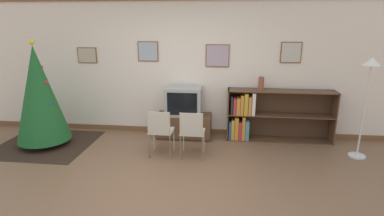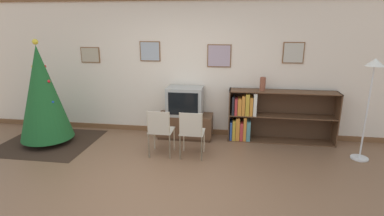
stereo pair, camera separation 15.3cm
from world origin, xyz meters
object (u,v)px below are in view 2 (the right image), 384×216
at_px(folding_chair_left, 160,130).
at_px(bookshelf, 262,116).
at_px(christmas_tree, 42,93).
at_px(folding_chair_right, 192,131).
at_px(vase, 263,84).
at_px(television, 185,101).
at_px(standing_lamp, 372,83).
at_px(tv_console, 185,126).

relative_size(folding_chair_left, bookshelf, 0.41).
distance_m(christmas_tree, folding_chair_right, 2.85).
height_order(christmas_tree, bookshelf, christmas_tree).
xyz_separation_m(folding_chair_right, bookshelf, (1.21, 0.99, 0.01)).
bearing_deg(vase, bookshelf, 28.24).
bearing_deg(christmas_tree, television, 14.68).
relative_size(television, folding_chair_right, 0.84).
distance_m(christmas_tree, television, 2.62).
relative_size(christmas_tree, standing_lamp, 1.15).
bearing_deg(christmas_tree, folding_chair_left, -6.66).
xyz_separation_m(tv_console, folding_chair_right, (0.27, -0.93, 0.24)).
height_order(christmas_tree, vase, christmas_tree).
distance_m(tv_console, bookshelf, 1.50).
xyz_separation_m(christmas_tree, tv_console, (2.52, 0.66, -0.73)).
bearing_deg(folding_chair_right, folding_chair_left, 180.00).
height_order(christmas_tree, folding_chair_right, christmas_tree).
distance_m(christmas_tree, bookshelf, 4.10).
xyz_separation_m(christmas_tree, vase, (3.97, 0.72, 0.15)).
relative_size(folding_chair_left, vase, 3.23).
bearing_deg(vase, standing_lamp, -20.65).
distance_m(tv_console, standing_lamp, 3.28).
bearing_deg(vase, folding_chair_right, -140.37).
xyz_separation_m(folding_chair_left, vase, (1.72, 0.98, 0.64)).
bearing_deg(tv_console, standing_lamp, -10.26).
distance_m(tv_console, television, 0.51).
xyz_separation_m(television, bookshelf, (1.48, 0.07, -0.26)).
bearing_deg(standing_lamp, folding_chair_left, -173.60).
height_order(folding_chair_right, bookshelf, bookshelf).
xyz_separation_m(christmas_tree, bookshelf, (4.00, 0.73, -0.48)).
height_order(television, vase, vase).
relative_size(tv_console, standing_lamp, 0.63).
xyz_separation_m(christmas_tree, folding_chair_right, (2.79, -0.26, -0.49)).
relative_size(folding_chair_right, standing_lamp, 0.49).
bearing_deg(vase, tv_console, -177.91).
bearing_deg(christmas_tree, vase, 10.22).
bearing_deg(tv_console, christmas_tree, -165.27).
bearing_deg(christmas_tree, folding_chair_right, -5.39).
distance_m(folding_chair_left, standing_lamp, 3.45).
height_order(folding_chair_left, bookshelf, bookshelf).
relative_size(folding_chair_left, folding_chair_right, 1.00).
height_order(folding_chair_left, standing_lamp, standing_lamp).
distance_m(christmas_tree, tv_console, 2.71).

